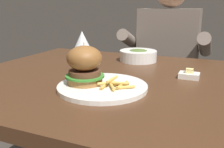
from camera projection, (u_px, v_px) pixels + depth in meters
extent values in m
cube|color=#472B19|center=(134.00, 84.00, 0.91)|extent=(1.30, 0.93, 0.04)
cylinder|color=#472B19|center=(65.00, 111.00, 1.59)|extent=(0.06, 0.06, 0.70)
cylinder|color=white|center=(103.00, 87.00, 0.79)|extent=(0.29, 0.29, 0.01)
cylinder|color=#9E6B38|center=(85.00, 80.00, 0.80)|extent=(0.11, 0.11, 0.02)
cylinder|color=#38842D|center=(85.00, 76.00, 0.80)|extent=(0.13, 0.13, 0.01)
cylinder|color=brown|center=(85.00, 73.00, 0.80)|extent=(0.10, 0.10, 0.02)
ellipsoid|color=brown|center=(84.00, 58.00, 0.78)|extent=(0.11, 0.11, 0.08)
cylinder|color=#CCB78C|center=(84.00, 50.00, 0.78)|extent=(0.00, 0.00, 0.05)
cylinder|color=gold|center=(121.00, 84.00, 0.78)|extent=(0.04, 0.03, 0.01)
cylinder|color=#EABC5B|center=(109.00, 81.00, 0.81)|extent=(0.01, 0.06, 0.01)
cylinder|color=gold|center=(122.00, 85.00, 0.77)|extent=(0.01, 0.07, 0.01)
cylinder|color=gold|center=(125.00, 87.00, 0.75)|extent=(0.05, 0.04, 0.01)
cylinder|color=#E0B251|center=(120.00, 83.00, 0.76)|extent=(0.05, 0.02, 0.01)
cylinder|color=#EABC5B|center=(105.00, 83.00, 0.77)|extent=(0.04, 0.04, 0.01)
cylinder|color=#E0B251|center=(112.00, 86.00, 0.75)|extent=(0.04, 0.05, 0.01)
cylinder|color=#E0B251|center=(112.00, 79.00, 0.78)|extent=(0.01, 0.07, 0.01)
cylinder|color=gold|center=(104.00, 86.00, 0.76)|extent=(0.01, 0.06, 0.01)
cylinder|color=#E0B251|center=(113.00, 81.00, 0.79)|extent=(0.03, 0.05, 0.01)
cylinder|color=silver|center=(83.00, 68.00, 1.05)|extent=(0.07, 0.07, 0.00)
cylinder|color=silver|center=(83.00, 58.00, 1.04)|extent=(0.01, 0.01, 0.09)
cone|color=silver|center=(82.00, 39.00, 1.02)|extent=(0.07, 0.07, 0.07)
cube|color=white|center=(189.00, 76.00, 0.91)|extent=(0.07, 0.05, 0.02)
cube|color=#F4E58C|center=(190.00, 71.00, 0.91)|extent=(0.03, 0.02, 0.02)
cylinder|color=white|center=(138.00, 56.00, 1.19)|extent=(0.18, 0.18, 0.05)
ellipsoid|color=#4C662D|center=(138.00, 52.00, 1.19)|extent=(0.10, 0.10, 0.02)
cube|color=#282833|center=(164.00, 122.00, 1.71)|extent=(0.30, 0.22, 0.46)
cube|color=#72665B|center=(168.00, 51.00, 1.58)|extent=(0.36, 0.20, 0.52)
cylinder|color=#72665B|center=(131.00, 41.00, 1.58)|extent=(0.07, 0.34, 0.18)
cylinder|color=#72665B|center=(205.00, 45.00, 1.41)|extent=(0.07, 0.34, 0.18)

